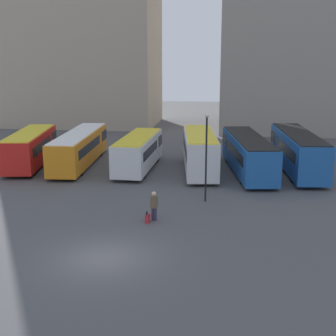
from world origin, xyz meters
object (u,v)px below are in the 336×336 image
at_px(bus_0, 30,147).
at_px(bus_5, 297,150).
at_px(suitcase, 148,218).
at_px(bus_4, 248,153).
at_px(traveler, 154,203).
at_px(bus_2, 138,151).
at_px(lamp_post_1, 206,151).
at_px(bus_1, 80,147).
at_px(bus_3, 200,151).

bearing_deg(bus_0, bus_5, -96.88).
bearing_deg(suitcase, bus_4, -16.78).
bearing_deg(traveler, bus_2, 23.24).
height_order(traveler, lamp_post_1, lamp_post_1).
bearing_deg(lamp_post_1, bus_4, 70.69).
bearing_deg(bus_4, bus_1, 77.68).
distance_m(bus_1, bus_3, 10.74).
bearing_deg(bus_1, bus_2, -104.05).
bearing_deg(bus_3, lamp_post_1, 179.38).
xyz_separation_m(bus_0, bus_5, (22.89, 0.97, 0.15)).
distance_m(bus_0, lamp_post_1, 18.00).
distance_m(bus_5, traveler, 16.77).
height_order(bus_4, bus_5, bus_5).
bearing_deg(bus_2, bus_3, -90.94).
bearing_deg(suitcase, lamp_post_1, -26.17).
distance_m(bus_0, bus_2, 9.64).
bearing_deg(bus_5, bus_4, 97.33).
bearing_deg(bus_2, bus_0, 90.77).
bearing_deg(lamp_post_1, traveler, -124.06).
xyz_separation_m(traveler, suitcase, (-0.31, -0.41, -0.79)).
bearing_deg(bus_4, lamp_post_1, 151.73).
xyz_separation_m(bus_4, bus_5, (4.11, 0.88, 0.14)).
relative_size(bus_3, bus_4, 0.82).
height_order(bus_2, bus_4, bus_4).
xyz_separation_m(traveler, lamp_post_1, (2.78, 4.11, 2.38)).
height_order(bus_5, lamp_post_1, lamp_post_1).
xyz_separation_m(bus_5, suitcase, (-10.19, -13.95, -1.52)).
xyz_separation_m(bus_1, traveler, (8.85, -13.52, -0.54)).
relative_size(bus_5, lamp_post_1, 2.06).
relative_size(bus_0, bus_2, 1.08).
relative_size(bus_4, lamp_post_1, 2.08).
bearing_deg(traveler, bus_3, -0.23).
height_order(bus_2, traveler, bus_2).
relative_size(bus_1, bus_5, 1.03).
distance_m(suitcase, lamp_post_1, 6.33).
height_order(bus_2, bus_3, bus_3).
relative_size(bus_1, lamp_post_1, 2.12).
bearing_deg(bus_1, bus_3, -100.06).
height_order(bus_1, bus_2, bus_1).
xyz_separation_m(bus_2, bus_3, (5.20, -0.18, 0.21)).
relative_size(bus_3, traveler, 5.66).
height_order(bus_2, suitcase, bus_2).
distance_m(bus_0, suitcase, 18.21).
bearing_deg(bus_0, traveler, -143.31).
bearing_deg(bus_4, bus_3, 85.48).
distance_m(bus_0, bus_1, 4.27).
relative_size(bus_0, bus_3, 1.03).
relative_size(bus_0, traveler, 5.83).
distance_m(bus_1, lamp_post_1, 15.07).
relative_size(bus_0, suitcase, 14.18).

